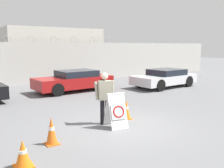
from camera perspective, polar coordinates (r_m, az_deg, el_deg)
name	(u,v)px	position (r m, az deg, el deg)	size (l,w,h in m)	color
ground_plane	(122,125)	(8.69, 2.22, -9.33)	(90.00, 90.00, 0.00)	slate
perimeter_wall	(32,63)	(18.59, -17.72, 4.56)	(36.00, 0.30, 3.39)	beige
building_block	(46,53)	(24.20, -14.85, 6.97)	(7.90, 7.78, 4.14)	beige
barricade_sign	(116,110)	(8.33, 0.98, -6.03)	(0.69, 0.83, 1.15)	white
security_guard	(105,95)	(8.57, -1.66, -2.64)	(0.63, 0.51, 1.79)	black
traffic_cone_near	(126,109)	(9.30, 3.26, -5.82)	(0.37, 0.37, 0.73)	orange
traffic_cone_mid	(51,131)	(7.16, -13.66, -10.34)	(0.36, 0.36, 0.78)	orange
traffic_cone_far	(23,154)	(6.10, -19.70, -14.78)	(0.42, 0.42, 0.63)	orange
parked_car_rear_sedan	(74,80)	(15.09, -8.66, 0.82)	(4.72, 2.25, 1.24)	black
parked_car_far_side	(165,78)	(16.75, 11.95, 1.41)	(4.62, 2.33, 1.17)	black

